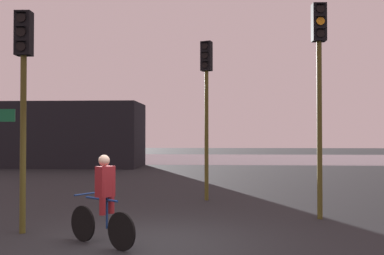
# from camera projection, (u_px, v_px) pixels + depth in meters

# --- Properties ---
(ground_plane) EXTENTS (120.00, 120.00, 0.00)m
(ground_plane) POSITION_uv_depth(u_px,v_px,m) (149.00, 245.00, 7.65)
(ground_plane) COLOR black
(water_strip) EXTENTS (80.00, 16.00, 0.01)m
(water_strip) POSITION_uv_depth(u_px,v_px,m) (202.00, 159.00, 36.39)
(water_strip) COLOR slate
(water_strip) RESTS_ON ground
(distant_building) EXTENTS (12.89, 4.00, 4.00)m
(distant_building) POSITION_uv_depth(u_px,v_px,m) (39.00, 135.00, 27.01)
(distant_building) COLOR black
(distant_building) RESTS_ON ground
(traffic_light_near_right) EXTENTS (0.33, 0.35, 5.09)m
(traffic_light_near_right) POSITION_uv_depth(u_px,v_px,m) (319.00, 70.00, 10.10)
(traffic_light_near_right) COLOR #4C4719
(traffic_light_near_right) RESTS_ON ground
(traffic_light_center) EXTENTS (0.38, 0.40, 4.84)m
(traffic_light_center) POSITION_uv_depth(u_px,v_px,m) (206.00, 90.00, 13.02)
(traffic_light_center) COLOR #4C4719
(traffic_light_center) RESTS_ON ground
(traffic_light_near_left) EXTENTS (0.33, 0.34, 4.48)m
(traffic_light_near_left) POSITION_uv_depth(u_px,v_px,m) (23.00, 79.00, 8.63)
(traffic_light_near_left) COLOR #4C4719
(traffic_light_near_left) RESTS_ON ground
(cyclist) EXTENTS (1.42, 1.02, 1.62)m
(cyclist) POSITION_uv_depth(u_px,v_px,m) (104.00, 200.00, 7.55)
(cyclist) COLOR black
(cyclist) RESTS_ON ground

